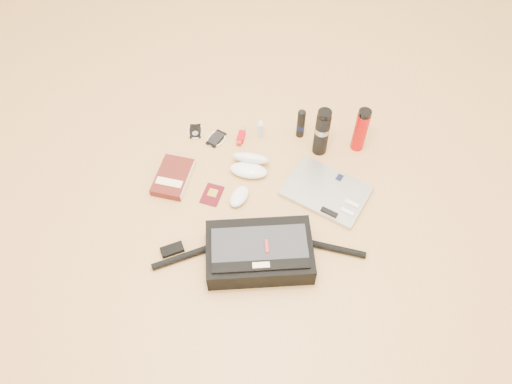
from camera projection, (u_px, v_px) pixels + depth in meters
ground at (259, 216)px, 2.18m from camera, size 4.00×4.00×0.00m
messenger_bag at (259, 252)px, 2.01m from camera, size 0.87×0.34×0.12m
laptop at (326, 192)px, 2.24m from camera, size 0.43×0.37×0.03m
book at (173, 177)px, 2.27m from camera, size 0.17×0.23×0.04m
passport at (212, 195)px, 2.24m from camera, size 0.10×0.13×0.01m
mouse at (239, 196)px, 2.21m from camera, size 0.11×0.14×0.04m
sunglasses_case at (250, 164)px, 2.29m from camera, size 0.18×0.16×0.10m
ipod at (195, 131)px, 2.45m from camera, size 0.09×0.10×0.01m
phone at (216, 139)px, 2.42m from camera, size 0.11×0.12×0.01m
inhaler at (241, 136)px, 2.42m from camera, size 0.04×0.11×0.03m
spray_bottle at (261, 130)px, 2.40m from camera, size 0.03×0.03×0.10m
aerosol_can at (301, 123)px, 2.37m from camera, size 0.05×0.05×0.17m
thermos_black at (322, 132)px, 2.28m from camera, size 0.09×0.09×0.26m
thermos_red at (361, 130)px, 2.30m from camera, size 0.07×0.07×0.24m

